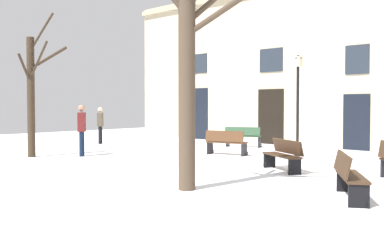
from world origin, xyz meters
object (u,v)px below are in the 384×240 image
(bench_back_to_back_left, at_px, (283,155))
(bench_back_to_back_right, at_px, (349,175))
(tree_near_facade, at_px, (32,92))
(bench_near_center_tree, at_px, (243,136))
(streetlamp, at_px, (298,94))
(tree_left_of_center, at_px, (188,57))
(bench_by_litter_bin, at_px, (226,143))
(person_by_shop_door, at_px, (100,123))
(person_crossing_plaza, at_px, (82,127))

(bench_back_to_back_left, height_order, bench_back_to_back_right, bench_back_to_back_right)
(tree_near_facade, xyz_separation_m, bench_near_center_tree, (3.20, 8.02, -1.83))
(tree_near_facade, height_order, streetlamp, tree_near_facade)
(tree_left_of_center, distance_m, tree_near_facade, 8.21)
(bench_by_litter_bin, bearing_deg, bench_back_to_back_right, 133.02)
(bench_near_center_tree, xyz_separation_m, bench_by_litter_bin, (1.38, -2.89, -0.01))
(person_by_shop_door, bearing_deg, tree_left_of_center, 21.66)
(bench_back_to_back_right, relative_size, person_by_shop_door, 0.94)
(bench_back_to_back_left, distance_m, person_crossing_plaza, 7.40)
(streetlamp, relative_size, bench_back_to_back_left, 2.27)
(tree_near_facade, bearing_deg, person_crossing_plaza, 51.35)
(bench_back_to_back_right, relative_size, person_crossing_plaza, 0.88)
(bench_near_center_tree, xyz_separation_m, bench_back_to_back_right, (7.93, -7.19, 0.00))
(bench_back_to_back_left, height_order, bench_near_center_tree, bench_near_center_tree)
(bench_back_to_back_right, distance_m, person_by_shop_door, 14.36)
(bench_by_litter_bin, bearing_deg, tree_left_of_center, 108.18)
(tree_left_of_center, distance_m, bench_back_to_back_left, 4.51)
(streetlamp, bearing_deg, bench_back_to_back_right, -52.31)
(tree_left_of_center, bearing_deg, person_crossing_plaza, 164.65)
(bench_near_center_tree, distance_m, bench_by_litter_bin, 3.20)
(tree_near_facade, bearing_deg, bench_by_litter_bin, 48.25)
(bench_back_to_back_left, xyz_separation_m, person_crossing_plaza, (-7.14, -1.86, 0.58))
(bench_near_center_tree, height_order, person_by_shop_door, person_by_shop_door)
(bench_near_center_tree, relative_size, person_crossing_plaza, 0.87)
(tree_near_facade, distance_m, bench_back_to_back_left, 8.98)
(tree_near_facade, height_order, bench_by_litter_bin, tree_near_facade)
(tree_near_facade, relative_size, bench_back_to_back_right, 3.10)
(bench_back_to_back_left, relative_size, person_crossing_plaza, 0.87)
(tree_left_of_center, bearing_deg, bench_by_litter_bin, 121.86)
(bench_back_to_back_right, bearing_deg, bench_near_center_tree, 15.03)
(bench_back_to_back_left, height_order, person_by_shop_door, person_by_shop_door)
(tree_left_of_center, bearing_deg, person_by_shop_door, 153.58)
(bench_back_to_back_right, distance_m, person_crossing_plaza, 10.10)
(bench_by_litter_bin, xyz_separation_m, person_by_shop_door, (-7.26, -0.38, 0.50))
(tree_left_of_center, relative_size, bench_back_to_back_right, 3.26)
(person_crossing_plaza, bearing_deg, person_by_shop_door, -177.01)
(bench_by_litter_bin, bearing_deg, person_by_shop_door, -10.72)
(bench_back_to_back_right, bearing_deg, person_crossing_plaza, 54.47)
(tree_left_of_center, height_order, person_crossing_plaza, tree_left_of_center)
(bench_back_to_back_right, bearing_deg, bench_back_to_back_left, 18.56)
(person_by_shop_door, relative_size, person_crossing_plaza, 0.94)
(tree_left_of_center, distance_m, person_by_shop_door, 12.26)
(person_by_shop_door, bearing_deg, bench_back_to_back_left, 39.81)
(tree_left_of_center, distance_m, bench_near_center_tree, 10.27)
(tree_left_of_center, height_order, bench_back_to_back_left, tree_left_of_center)
(bench_back_to_back_left, distance_m, bench_near_center_tree, 6.96)
(streetlamp, bearing_deg, tree_near_facade, -135.14)
(bench_near_center_tree, bearing_deg, tree_near_facade, 44.71)
(tree_left_of_center, xyz_separation_m, tree_near_facade, (-8.16, 0.64, -0.58))
(tree_near_facade, relative_size, streetlamp, 1.39)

